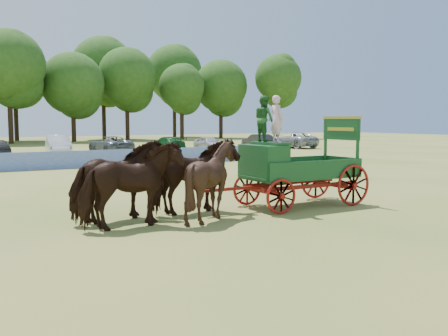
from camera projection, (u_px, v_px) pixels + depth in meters
ground at (283, 213)px, 15.38m from camera, size 160.00×160.00×0.00m
horse_lead_left at (132, 185)px, 13.12m from camera, size 2.83×1.49×2.31m
horse_lead_right at (118, 181)px, 14.06m from camera, size 2.96×1.90×2.31m
horse_wheel_left at (211, 180)px, 14.32m from camera, size 2.38×2.19×2.31m
horse_wheel_right at (194, 176)px, 15.27m from camera, size 2.87×1.58×2.31m
farm_dray at (283, 159)px, 16.27m from camera, size 6.00×2.00×3.64m
sponsor_banner at (90, 159)px, 30.30m from camera, size 26.00×0.08×1.05m
parked_cars at (64, 146)px, 41.07m from camera, size 51.88×7.46×1.65m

